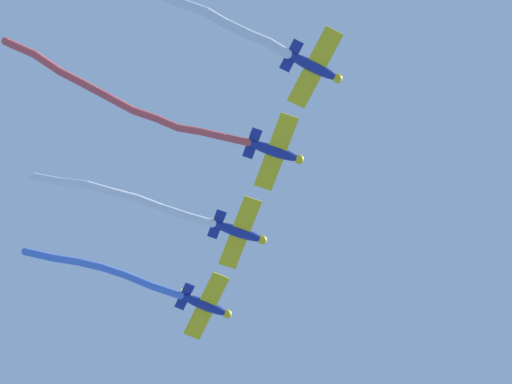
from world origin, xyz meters
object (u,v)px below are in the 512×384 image
(airplane_left_wing, at_px, (276,151))
(airplane_right_wing, at_px, (240,232))
(airplane_slot, at_px, (206,305))
(airplane_lead, at_px, (314,67))

(airplane_left_wing, xyz_separation_m, airplane_right_wing, (8.76, -2.02, -0.30))
(airplane_left_wing, relative_size, airplane_slot, 1.00)
(airplane_lead, bearing_deg, airplane_slot, 86.53)
(airplane_slot, bearing_deg, airplane_lead, -91.57)
(airplane_right_wing, distance_m, airplane_slot, 9.00)
(airplane_lead, height_order, airplane_left_wing, airplane_left_wing)
(airplane_lead, relative_size, airplane_right_wing, 1.00)
(airplane_slot, bearing_deg, airplane_left_wing, -91.57)
(airplane_lead, distance_m, airplane_slot, 26.95)
(airplane_left_wing, height_order, airplane_slot, same)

